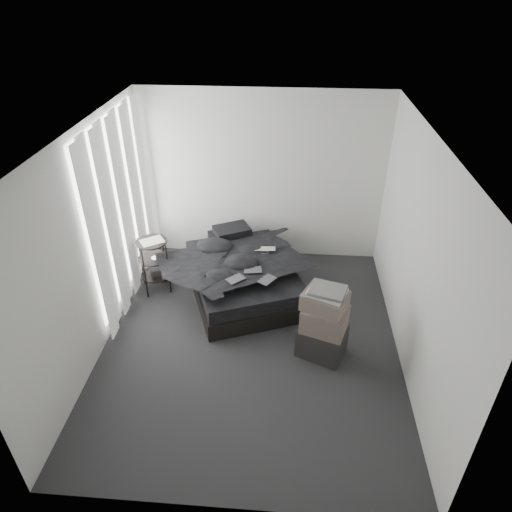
# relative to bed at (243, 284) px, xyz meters

# --- Properties ---
(floor) EXTENTS (3.60, 4.20, 0.01)m
(floor) POSITION_rel_bed_xyz_m (0.20, -1.02, -0.12)
(floor) COLOR #2A2A2C
(floor) RESTS_ON ground
(ceiling) EXTENTS (3.60, 4.20, 0.01)m
(ceiling) POSITION_rel_bed_xyz_m (0.20, -1.02, 2.48)
(ceiling) COLOR white
(ceiling) RESTS_ON ground
(wall_back) EXTENTS (3.60, 0.01, 2.60)m
(wall_back) POSITION_rel_bed_xyz_m (0.20, 1.08, 1.18)
(wall_back) COLOR white
(wall_back) RESTS_ON ground
(wall_front) EXTENTS (3.60, 0.01, 2.60)m
(wall_front) POSITION_rel_bed_xyz_m (0.20, -3.12, 1.18)
(wall_front) COLOR white
(wall_front) RESTS_ON ground
(wall_left) EXTENTS (0.01, 4.20, 2.60)m
(wall_left) POSITION_rel_bed_xyz_m (-1.60, -1.02, 1.18)
(wall_left) COLOR white
(wall_left) RESTS_ON ground
(wall_right) EXTENTS (0.01, 4.20, 2.60)m
(wall_right) POSITION_rel_bed_xyz_m (2.00, -1.02, 1.18)
(wall_right) COLOR white
(wall_right) RESTS_ON ground
(window_left) EXTENTS (0.02, 2.00, 2.30)m
(window_left) POSITION_rel_bed_xyz_m (-1.58, -0.12, 1.23)
(window_left) COLOR white
(window_left) RESTS_ON wall_left
(curtain_left) EXTENTS (0.06, 2.12, 2.48)m
(curtain_left) POSITION_rel_bed_xyz_m (-1.53, -0.12, 1.16)
(curtain_left) COLOR white
(curtain_left) RESTS_ON wall_left
(bed) EXTENTS (1.93, 2.19, 0.25)m
(bed) POSITION_rel_bed_xyz_m (0.00, 0.00, 0.00)
(bed) COLOR black
(bed) RESTS_ON floor
(mattress) EXTENTS (1.87, 2.12, 0.19)m
(mattress) POSITION_rel_bed_xyz_m (0.00, 0.00, 0.22)
(mattress) COLOR black
(mattress) RESTS_ON bed
(duvet) EXTENTS (1.81, 1.93, 0.21)m
(duvet) POSITION_rel_bed_xyz_m (0.02, -0.04, 0.42)
(duvet) COLOR black
(duvet) RESTS_ON mattress
(pillow_lower) EXTENTS (0.64, 0.54, 0.12)m
(pillow_lower) POSITION_rel_bed_xyz_m (-0.29, 0.64, 0.38)
(pillow_lower) COLOR black
(pillow_lower) RESTS_ON mattress
(pillow_upper) EXTENTS (0.62, 0.55, 0.11)m
(pillow_upper) POSITION_rel_bed_xyz_m (-0.23, 0.65, 0.50)
(pillow_upper) COLOR black
(pillow_upper) RESTS_ON pillow_lower
(laptop) EXTENTS (0.30, 0.20, 0.02)m
(laptop) POSITION_rel_bed_xyz_m (0.30, 0.16, 0.54)
(laptop) COLOR silver
(laptop) RESTS_ON duvet
(comic_a) EXTENTS (0.27, 0.27, 0.01)m
(comic_a) POSITION_rel_bed_xyz_m (-0.03, -0.53, 0.53)
(comic_a) COLOR black
(comic_a) RESTS_ON duvet
(comic_b) EXTENTS (0.25, 0.18, 0.01)m
(comic_b) POSITION_rel_bed_xyz_m (0.17, -0.31, 0.54)
(comic_b) COLOR black
(comic_b) RESTS_ON duvet
(comic_c) EXTENTS (0.25, 0.27, 0.01)m
(comic_c) POSITION_rel_bed_xyz_m (0.37, -0.52, 0.54)
(comic_c) COLOR black
(comic_c) RESTS_ON duvet
(side_stand) EXTENTS (0.56, 0.56, 0.79)m
(side_stand) POSITION_rel_bed_xyz_m (-1.25, -0.03, 0.27)
(side_stand) COLOR black
(side_stand) RESTS_ON floor
(papers) EXTENTS (0.38, 0.36, 0.02)m
(papers) POSITION_rel_bed_xyz_m (-1.23, -0.03, 0.67)
(papers) COLOR white
(papers) RESTS_ON side_stand
(floor_books) EXTENTS (0.21, 0.25, 0.15)m
(floor_books) POSITION_rel_bed_xyz_m (-1.19, 0.26, -0.05)
(floor_books) COLOR black
(floor_books) RESTS_ON floor
(box_lower) EXTENTS (0.65, 0.59, 0.39)m
(box_lower) POSITION_rel_bed_xyz_m (1.06, -1.16, 0.07)
(box_lower) COLOR black
(box_lower) RESTS_ON floor
(box_mid) EXTENTS (0.59, 0.53, 0.30)m
(box_mid) POSITION_rel_bed_xyz_m (1.07, -1.17, 0.42)
(box_mid) COLOR #675B51
(box_mid) RESTS_ON box_lower
(box_upper) EXTENTS (0.59, 0.55, 0.21)m
(box_upper) POSITION_rel_bed_xyz_m (1.05, -1.16, 0.67)
(box_upper) COLOR #675B51
(box_upper) RESTS_ON box_mid
(art_book_white) EXTENTS (0.50, 0.45, 0.04)m
(art_book_white) POSITION_rel_bed_xyz_m (1.06, -1.16, 0.79)
(art_book_white) COLOR silver
(art_book_white) RESTS_ON box_upper
(art_book_snake) EXTENTS (0.46, 0.41, 0.04)m
(art_book_snake) POSITION_rel_bed_xyz_m (1.07, -1.17, 0.83)
(art_book_snake) COLOR silver
(art_book_snake) RESTS_ON art_book_white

